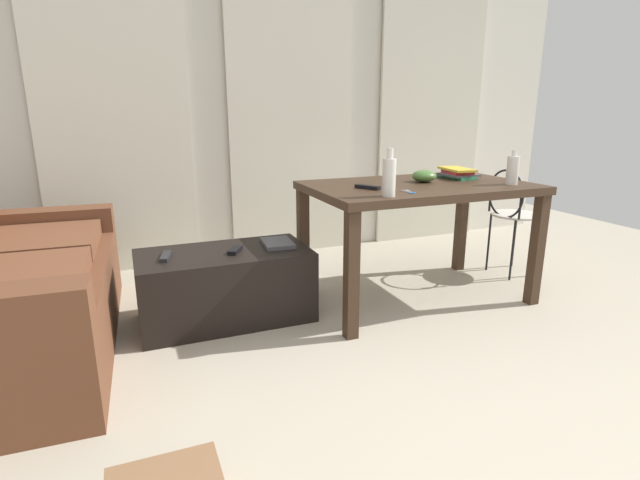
# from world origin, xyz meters

# --- Properties ---
(ground_plane) EXTENTS (7.38, 7.38, 0.00)m
(ground_plane) POSITION_xyz_m (0.00, 1.14, 0.00)
(ground_plane) COLOR #B2A893
(wall_back) EXTENTS (5.47, 0.10, 2.67)m
(wall_back) POSITION_xyz_m (0.00, 3.07, 1.34)
(wall_back) COLOR silver
(wall_back) RESTS_ON ground
(curtains) EXTENTS (3.89, 0.03, 2.38)m
(curtains) POSITION_xyz_m (0.00, 2.99, 1.19)
(curtains) COLOR beige
(curtains) RESTS_ON ground
(couch) EXTENTS (0.95, 1.81, 0.82)m
(couch) POSITION_xyz_m (-1.98, 1.74, 0.32)
(couch) COLOR brown
(couch) RESTS_ON ground
(coffee_table) EXTENTS (1.01, 0.53, 0.43)m
(coffee_table) POSITION_xyz_m (-0.87, 1.75, 0.21)
(coffee_table) COLOR black
(coffee_table) RESTS_ON ground
(craft_table) EXTENTS (1.43, 0.87, 0.78)m
(craft_table) POSITION_xyz_m (0.39, 1.62, 0.68)
(craft_table) COLOR #382619
(craft_table) RESTS_ON ground
(wire_chair) EXTENTS (0.37, 0.37, 0.82)m
(wire_chair) POSITION_xyz_m (1.32, 1.77, 0.52)
(wire_chair) COLOR silver
(wire_chair) RESTS_ON ground
(bottle_near) EXTENTS (0.08, 0.08, 0.22)m
(bottle_near) POSITION_xyz_m (0.92, 1.37, 0.88)
(bottle_near) COLOR beige
(bottle_near) RESTS_ON craft_table
(bottle_far) EXTENTS (0.07, 0.07, 0.26)m
(bottle_far) POSITION_xyz_m (-0.03, 1.28, 0.89)
(bottle_far) COLOR beige
(bottle_far) RESTS_ON craft_table
(bowl) EXTENTS (0.16, 0.16, 0.08)m
(bowl) POSITION_xyz_m (0.47, 1.68, 0.82)
(bowl) COLOR #477033
(bowl) RESTS_ON craft_table
(book_stack) EXTENTS (0.22, 0.29, 0.07)m
(book_stack) POSITION_xyz_m (0.78, 1.74, 0.82)
(book_stack) COLOR #2D7F56
(book_stack) RESTS_ON craft_table
(tv_remote_on_table) EXTENTS (0.12, 0.16, 0.02)m
(tv_remote_on_table) POSITION_xyz_m (-0.01, 1.56, 0.79)
(tv_remote_on_table) COLOR black
(tv_remote_on_table) RESTS_ON craft_table
(scissors) EXTENTS (0.05, 0.12, 0.00)m
(scissors) POSITION_xyz_m (0.15, 1.35, 0.78)
(scissors) COLOR #9EA0A5
(scissors) RESTS_ON craft_table
(tv_remote_primary) EXTENTS (0.08, 0.18, 0.02)m
(tv_remote_primary) POSITION_xyz_m (-1.20, 1.74, 0.44)
(tv_remote_primary) COLOR #232326
(tv_remote_primary) RESTS_ON coffee_table
(tv_remote_secondary) EXTENTS (0.12, 0.15, 0.02)m
(tv_remote_secondary) POSITION_xyz_m (-0.80, 1.72, 0.44)
(tv_remote_secondary) COLOR black
(tv_remote_secondary) RESTS_ON coffee_table
(magazine) EXTENTS (0.20, 0.26, 0.02)m
(magazine) POSITION_xyz_m (-0.52, 1.77, 0.44)
(magazine) COLOR #4C4C51
(magazine) RESTS_ON coffee_table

